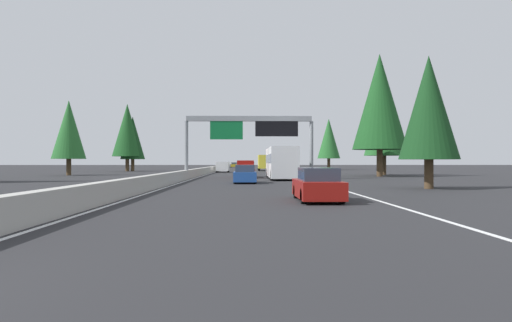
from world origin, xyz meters
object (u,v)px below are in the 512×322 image
(sedan_near_right, at_px, (317,185))
(conifer_right_foreground, at_px, (429,108))
(conifer_left_near, at_px, (69,130))
(pickup_far_center, at_px, (245,169))
(sign_gantry_overhead, at_px, (251,129))
(minivan_near_center, at_px, (223,166))
(conifer_right_mid, at_px, (384,121))
(conifer_right_far, at_px, (329,139))
(conifer_right_near, at_px, (380,102))
(box_truck_distant_a, at_px, (264,162))
(sedan_mid_left, at_px, (234,165))
(sedan_mid_center, at_px, (245,175))
(conifer_left_mid, at_px, (133,138))
(conifer_left_far, at_px, (127,130))
(bus_distant_b, at_px, (281,162))

(sedan_near_right, bearing_deg, conifer_right_foreground, -44.34)
(conifer_left_near, bearing_deg, pickup_far_center, -108.23)
(sign_gantry_overhead, xyz_separation_m, minivan_near_center, (27.97, 4.31, -3.99))
(conifer_right_mid, relative_size, conifer_right_far, 1.04)
(conifer_right_near, xyz_separation_m, conifer_right_far, (43.58, -1.95, -2.05))
(box_truck_distant_a, height_order, sedan_mid_left, box_truck_distant_a)
(box_truck_distant_a, bearing_deg, sedan_mid_center, 176.04)
(conifer_right_foreground, height_order, conifer_left_mid, conifer_left_mid)
(conifer_right_foreground, relative_size, conifer_left_mid, 0.87)
(conifer_left_near, bearing_deg, sedan_near_right, -145.40)
(sedan_mid_center, distance_m, sedan_mid_left, 96.56)
(sign_gantry_overhead, distance_m, conifer_left_far, 42.74)
(sedan_near_right, xyz_separation_m, sedan_mid_left, (113.06, 7.17, 0.00))
(sedan_mid_left, distance_m, conifer_right_mid, 78.72)
(conifer_right_foreground, distance_m, conifer_right_far, 67.17)
(minivan_near_center, relative_size, conifer_left_mid, 0.51)
(minivan_near_center, xyz_separation_m, conifer_right_far, (23.27, -21.27, 5.68))
(box_truck_distant_a, distance_m, conifer_right_far, 17.95)
(conifer_right_near, relative_size, conifer_left_far, 1.18)
(bus_distant_b, height_order, conifer_right_foreground, conifer_right_foreground)
(pickup_far_center, height_order, conifer_right_foreground, conifer_right_foreground)
(sign_gantry_overhead, bearing_deg, conifer_right_foreground, -144.25)
(sign_gantry_overhead, xyz_separation_m, box_truck_distant_a, (41.30, -2.88, -3.33))
(sign_gantry_overhead, distance_m, sedan_mid_left, 88.90)
(conifer_left_near, height_order, conifer_left_far, conifer_left_far)
(conifer_right_foreground, xyz_separation_m, conifer_left_far, (52.31, 33.17, 2.16))
(sign_gantry_overhead, height_order, sedan_mid_left, sign_gantry_overhead)
(minivan_near_center, relative_size, conifer_left_near, 0.53)
(conifer_left_near, bearing_deg, conifer_right_far, -46.00)
(sign_gantry_overhead, bearing_deg, conifer_right_far, -18.31)
(box_truck_distant_a, relative_size, sedan_mid_left, 1.93)
(sign_gantry_overhead, xyz_separation_m, pickup_far_center, (5.45, 0.56, -4.03))
(sedan_mid_left, bearing_deg, sign_gantry_overhead, -177.17)
(box_truck_distant_a, distance_m, minivan_near_center, 15.16)
(conifer_right_far, bearing_deg, sedan_mid_center, 163.51)
(sign_gantry_overhead, height_order, conifer_left_near, conifer_left_near)
(pickup_far_center, height_order, conifer_right_mid, conifer_right_mid)
(sedan_near_right, bearing_deg, conifer_right_far, -10.62)
(conifer_right_far, height_order, conifer_left_near, conifer_right_far)
(sedan_near_right, height_order, conifer_left_mid, conifer_left_mid)
(pickup_far_center, bearing_deg, sedan_mid_left, 2.63)
(sedan_mid_center, xyz_separation_m, conifer_right_far, (59.04, -17.48, 5.94))
(sign_gantry_overhead, bearing_deg, sedan_mid_left, 2.83)
(conifer_right_mid, relative_size, conifer_left_near, 1.20)
(box_truck_distant_a, bearing_deg, pickup_far_center, 174.52)
(box_truck_distant_a, height_order, minivan_near_center, box_truck_distant_a)
(conifer_right_far, xyz_separation_m, conifer_left_near, (-38.45, 39.81, -0.88))
(minivan_near_center, distance_m, conifer_right_near, 29.07)
(pickup_far_center, xyz_separation_m, box_truck_distant_a, (35.85, -3.44, 0.70))
(conifer_right_far, xyz_separation_m, conifer_left_mid, (-14.34, 37.94, -0.66))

